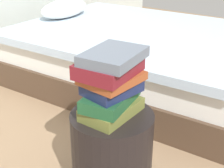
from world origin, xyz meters
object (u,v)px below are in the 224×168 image
(book_maroon, at_px, (109,68))
(bed, at_px, (136,55))
(side_table, at_px, (112,154))
(book_forest, at_px, (111,98))
(book_slate, at_px, (114,56))
(book_navy, at_px, (111,87))
(book_rust, at_px, (112,79))
(book_olive, at_px, (112,109))

(book_maroon, bearing_deg, bed, 22.85)
(bed, xyz_separation_m, side_table, (-1.22, -0.63, -0.02))
(book_forest, bearing_deg, book_slate, -100.91)
(book_navy, relative_size, book_rust, 0.93)
(book_maroon, xyz_separation_m, book_slate, (0.01, -0.02, 0.05))
(book_forest, xyz_separation_m, book_maroon, (-0.01, 0.00, 0.15))
(book_navy, distance_m, book_maroon, 0.09)
(bed, relative_size, book_olive, 7.35)
(side_table, bearing_deg, book_slate, -83.54)
(book_olive, distance_m, book_rust, 0.15)
(bed, height_order, book_olive, bed)
(bed, distance_m, book_forest, 1.40)
(book_navy, bearing_deg, bed, 36.69)
(side_table, bearing_deg, book_navy, 149.97)
(book_forest, relative_size, book_navy, 1.24)
(book_olive, bearing_deg, side_table, -127.92)
(bed, xyz_separation_m, book_navy, (-1.22, -0.63, 0.34))
(side_table, bearing_deg, book_rust, -135.50)
(side_table, height_order, book_rust, book_rust)
(book_slate, bearing_deg, side_table, 90.02)
(book_navy, relative_size, book_maroon, 0.87)
(book_slate, bearing_deg, book_olive, 71.23)
(bed, relative_size, book_rust, 8.23)
(book_navy, bearing_deg, book_olive, 28.60)
(book_olive, distance_m, book_slate, 0.26)
(book_forest, xyz_separation_m, book_slate, (-0.00, -0.01, 0.20))
(side_table, height_order, book_navy, book_navy)
(book_olive, height_order, book_forest, book_forest)
(book_forest, bearing_deg, book_olive, -43.15)
(book_olive, xyz_separation_m, book_slate, (-0.00, -0.01, 0.26))
(book_forest, bearing_deg, book_maroon, 151.78)
(book_navy, distance_m, book_rust, 0.04)
(book_rust, distance_m, book_maroon, 0.05)
(book_rust, relative_size, book_maroon, 0.93)
(bed, height_order, book_forest, bed)
(book_olive, bearing_deg, book_navy, -160.61)
(bed, height_order, book_maroon, book_maroon)
(book_rust, height_order, book_maroon, book_maroon)
(book_navy, bearing_deg, book_rust, -85.73)
(book_olive, xyz_separation_m, book_navy, (-0.01, -0.00, 0.11))
(side_table, distance_m, book_maroon, 0.45)
(book_maroon, bearing_deg, book_slate, -65.84)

